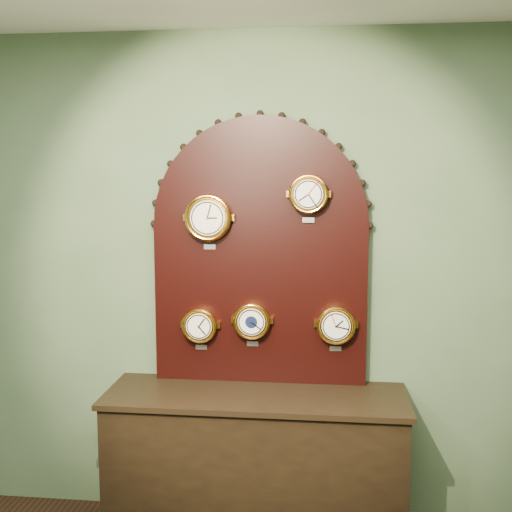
# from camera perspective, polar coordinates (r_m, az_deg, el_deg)

# --- Properties ---
(wall_back) EXTENTS (4.00, 0.00, 4.00)m
(wall_back) POSITION_cam_1_polar(r_m,az_deg,el_deg) (3.61, 0.44, -2.31)
(wall_back) COLOR #4D6645
(wall_back) RESTS_ON ground
(shop_counter) EXTENTS (1.60, 0.50, 0.80)m
(shop_counter) POSITION_cam_1_polar(r_m,az_deg,el_deg) (3.67, -0.04, -18.64)
(shop_counter) COLOR black
(shop_counter) RESTS_ON ground_plane
(display_board) EXTENTS (1.26, 0.06, 1.53)m
(display_board) POSITION_cam_1_polar(r_m,az_deg,el_deg) (3.53, 0.36, 1.17)
(display_board) COLOR black
(display_board) RESTS_ON shop_counter
(roman_clock) EXTENTS (0.26, 0.08, 0.31)m
(roman_clock) POSITION_cam_1_polar(r_m,az_deg,el_deg) (3.49, -4.33, 3.47)
(roman_clock) COLOR gold
(roman_clock) RESTS_ON display_board
(arabic_clock) EXTENTS (0.21, 0.08, 0.26)m
(arabic_clock) POSITION_cam_1_polar(r_m,az_deg,el_deg) (3.43, 4.77, 5.59)
(arabic_clock) COLOR gold
(arabic_clock) RESTS_ON display_board
(hygrometer) EXTENTS (0.20, 0.08, 0.25)m
(hygrometer) POSITION_cam_1_polar(r_m,az_deg,el_deg) (3.60, -5.09, -6.25)
(hygrometer) COLOR gold
(hygrometer) RESTS_ON display_board
(barometer) EXTENTS (0.21, 0.08, 0.26)m
(barometer) POSITION_cam_1_polar(r_m,az_deg,el_deg) (3.54, -0.37, -5.88)
(barometer) COLOR gold
(barometer) RESTS_ON display_board
(tide_clock) EXTENTS (0.21, 0.08, 0.26)m
(tide_clock) POSITION_cam_1_polar(r_m,az_deg,el_deg) (3.52, 7.24, -6.20)
(tide_clock) COLOR gold
(tide_clock) RESTS_ON display_board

